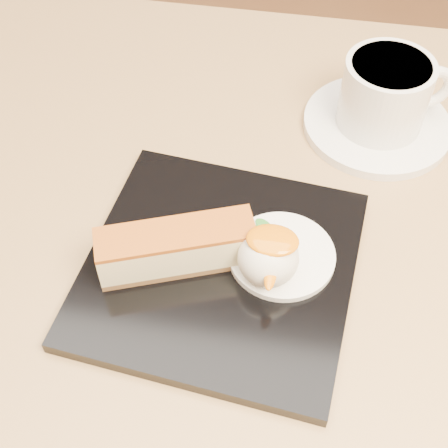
% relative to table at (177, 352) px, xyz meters
% --- Properties ---
extents(table, '(0.80, 0.80, 0.72)m').
position_rel_table_xyz_m(table, '(0.00, 0.00, 0.00)').
color(table, black).
rests_on(table, ground).
extents(dessert_plate, '(0.24, 0.24, 0.01)m').
position_rel_table_xyz_m(dessert_plate, '(0.05, 0.00, 0.16)').
color(dessert_plate, black).
rests_on(dessert_plate, table).
extents(cheesecake, '(0.13, 0.08, 0.04)m').
position_rel_table_xyz_m(cheesecake, '(0.01, -0.00, 0.19)').
color(cheesecake, brown).
rests_on(cheesecake, dessert_plate).
extents(cream_smear, '(0.09, 0.09, 0.01)m').
position_rel_table_xyz_m(cream_smear, '(0.10, 0.02, 0.17)').
color(cream_smear, white).
rests_on(cream_smear, dessert_plate).
extents(ice_cream_scoop, '(0.05, 0.05, 0.05)m').
position_rel_table_xyz_m(ice_cream_scoop, '(0.09, -0.00, 0.19)').
color(ice_cream_scoop, white).
rests_on(ice_cream_scoop, cream_smear).
extents(mango_sauce, '(0.04, 0.03, 0.01)m').
position_rel_table_xyz_m(mango_sauce, '(0.09, 0.00, 0.21)').
color(mango_sauce, orange).
rests_on(mango_sauce, ice_cream_scoop).
extents(mint_sprig, '(0.04, 0.03, 0.00)m').
position_rel_table_xyz_m(mint_sprig, '(0.07, 0.04, 0.17)').
color(mint_sprig, '#317B28').
rests_on(mint_sprig, cream_smear).
extents(saucer, '(0.15, 0.15, 0.01)m').
position_rel_table_xyz_m(saucer, '(0.17, 0.21, 0.16)').
color(saucer, white).
rests_on(saucer, table).
extents(coffee_cup, '(0.11, 0.09, 0.07)m').
position_rel_table_xyz_m(coffee_cup, '(0.18, 0.21, 0.20)').
color(coffee_cup, white).
rests_on(coffee_cup, saucer).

